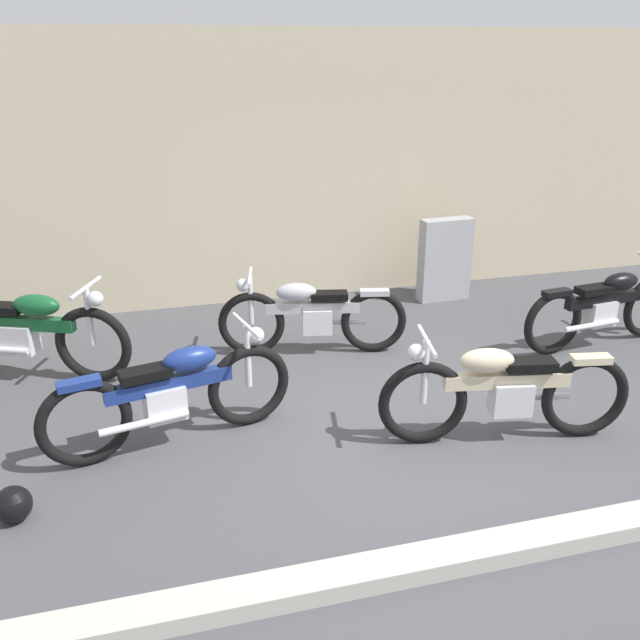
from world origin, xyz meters
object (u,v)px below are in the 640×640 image
at_px(stone_marker, 445,260).
at_px(motorcycle_silver, 311,315).
at_px(motorcycle_cream, 503,391).
at_px(motorcycle_black, 605,307).
at_px(helmet, 13,504).
at_px(motorcycle_green, 24,332).
at_px(motorcycle_blue, 173,394).

height_order(stone_marker, motorcycle_silver, stone_marker).
distance_m(motorcycle_cream, motorcycle_black, 2.43).
distance_m(stone_marker, helmet, 5.63).
height_order(motorcycle_cream, motorcycle_green, motorcycle_green).
distance_m(motorcycle_silver, motorcycle_blue, 2.03).
distance_m(helmet, motorcycle_green, 2.30).
relative_size(stone_marker, motorcycle_green, 0.51).
bearing_deg(motorcycle_green, motorcycle_black, 15.26).
height_order(stone_marker, motorcycle_cream, stone_marker).
xyz_separation_m(stone_marker, motorcycle_silver, (-1.99, -1.14, -0.10)).
height_order(helmet, motorcycle_green, motorcycle_green).
relative_size(motorcycle_cream, motorcycle_black, 1.02).
xyz_separation_m(stone_marker, motorcycle_black, (1.04, -1.73, -0.09)).
relative_size(motorcycle_green, motorcycle_silver, 1.05).
bearing_deg(motorcycle_cream, motorcycle_black, -133.74).
height_order(motorcycle_cream, motorcycle_black, motorcycle_cream).
bearing_deg(stone_marker, motorcycle_silver, -150.30).
bearing_deg(motorcycle_silver, motorcycle_cream, 129.68).
xyz_separation_m(motorcycle_black, motorcycle_blue, (-4.51, -0.79, 0.01)).
height_order(stone_marker, motorcycle_green, stone_marker).
height_order(helmet, motorcycle_silver, motorcycle_silver).
distance_m(helmet, motorcycle_silver, 3.35).
xyz_separation_m(motorcycle_green, motorcycle_black, (5.78, -0.77, -0.03)).
bearing_deg(motorcycle_green, motorcycle_blue, -27.99).
relative_size(helmet, motorcycle_cream, 0.12).
relative_size(stone_marker, motorcycle_blue, 0.51).
distance_m(motorcycle_black, motorcycle_silver, 3.09).
bearing_deg(motorcycle_black, motorcycle_blue, -176.12).
relative_size(motorcycle_black, motorcycle_blue, 0.98).
bearing_deg(helmet, motorcycle_cream, 1.22).
distance_m(stone_marker, motorcycle_cream, 3.29).
xyz_separation_m(motorcycle_green, motorcycle_silver, (2.75, -0.17, -0.04)).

